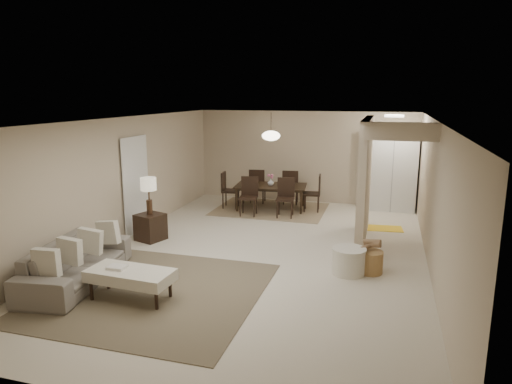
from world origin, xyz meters
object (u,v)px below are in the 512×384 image
(pantry_cabinet, at_px, (393,170))
(side_table, at_px, (151,227))
(round_pouf, at_px, (349,261))
(wicker_basket, at_px, (370,262))
(ottoman_bench, at_px, (130,276))
(dining_table, at_px, (271,197))
(sofa, at_px, (76,263))

(pantry_cabinet, relative_size, side_table, 3.84)
(round_pouf, bearing_deg, wicker_basket, 25.35)
(ottoman_bench, bearing_deg, dining_table, 86.76)
(ottoman_bench, bearing_deg, pantry_cabinet, 64.15)
(sofa, bearing_deg, side_table, -9.77)
(pantry_cabinet, height_order, round_pouf, pantry_cabinet)
(side_table, distance_m, round_pouf, 4.15)
(side_table, bearing_deg, pantry_cabinet, 40.07)
(wicker_basket, distance_m, dining_table, 4.56)
(round_pouf, bearing_deg, ottoman_bench, -147.87)
(ottoman_bench, bearing_deg, sofa, 168.58)
(wicker_basket, bearing_deg, ottoman_bench, -148.52)
(sofa, height_order, dining_table, sofa)
(round_pouf, xyz_separation_m, wicker_basket, (0.34, 0.16, -0.03))
(pantry_cabinet, relative_size, sofa, 0.93)
(ottoman_bench, relative_size, round_pouf, 2.28)
(sofa, bearing_deg, pantry_cabinet, -45.93)
(ottoman_bench, bearing_deg, round_pouf, 35.29)
(round_pouf, bearing_deg, dining_table, 121.27)
(dining_table, bearing_deg, pantry_cabinet, 9.34)
(wicker_basket, relative_size, dining_table, 0.24)
(pantry_cabinet, xyz_separation_m, dining_table, (-3.00, -0.85, -0.73))
(sofa, relative_size, round_pouf, 3.96)
(pantry_cabinet, distance_m, sofa, 7.93)
(pantry_cabinet, distance_m, side_table, 6.26)
(ottoman_bench, distance_m, dining_table, 5.76)
(ottoman_bench, xyz_separation_m, round_pouf, (2.98, 1.87, -0.14))
(ottoman_bench, height_order, side_table, side_table)
(round_pouf, relative_size, wicker_basket, 1.29)
(side_table, bearing_deg, wicker_basket, -7.05)
(wicker_basket, xyz_separation_m, dining_table, (-2.68, 3.69, 0.13))
(round_pouf, bearing_deg, sofa, -159.18)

